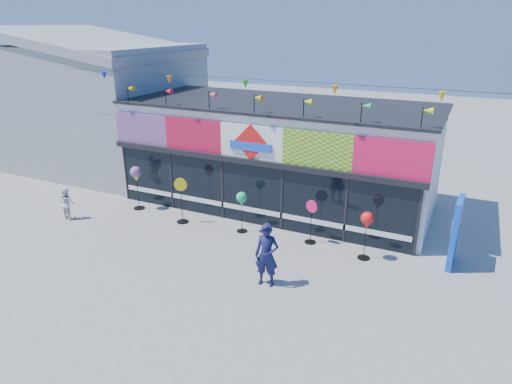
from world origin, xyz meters
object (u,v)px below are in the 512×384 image
Objects in this scene: spinner_0 at (136,175)px; adult_man at (267,255)px; blue_sign at (455,232)px; spinner_4 at (367,222)px; spinner_1 at (181,199)px; child at (67,203)px; spinner_2 at (242,200)px; spinner_3 at (311,220)px.

adult_man is (6.93, -2.93, -0.48)m from spinner_0.
spinner_4 is (-2.50, -0.74, 0.17)m from blue_sign.
spinner_0 is 2.41m from spinner_1.
blue_sign is 1.81× the size of child.
spinner_4 is at bearing 1.26° from spinner_1.
spinner_2 is 0.95× the size of spinner_4.
spinner_0 reaches higher than spinner_3.
spinner_1 is at bearing -171.11° from blue_sign.
spinner_1 reaches higher than child.
adult_man is (-0.26, -3.03, 0.12)m from spinner_3.
spinner_0 reaches higher than spinner_4.
spinner_0 is 0.94× the size of adult_man.
spinner_0 is 1.11× the size of spinner_4.
adult_man reaches higher than spinner_2.
spinner_2 is at bearing -157.86° from child.
spinner_3 is at bearing 5.19° from spinner_2.
spinner_2 is at bearing 178.85° from spinner_4.
spinner_2 is 3.59m from adult_man.
spinner_3 is 3.05m from adult_man.
child is at bearing -171.12° from spinner_4.
spinner_0 is 1.17× the size of spinner_2.
spinner_2 is (2.38, 0.24, 0.29)m from spinner_1.
blue_sign is 5.80m from adult_man.
blue_sign is at bearing 5.47° from spinner_1.
spinner_0 is at bearing -173.98° from blue_sign.
child is at bearing -164.62° from spinner_2.
spinner_0 reaches higher than spinner_1.
blue_sign is 1.26× the size of spinner_1.
spinner_4 reaches higher than spinner_3.
spinner_1 is (-9.26, -0.89, -0.18)m from blue_sign.
spinner_0 is at bearing 178.51° from spinner_2.
child is (-13.40, -2.44, -0.49)m from blue_sign.
spinner_0 is at bearing 149.51° from adult_man.
spinner_4 reaches higher than child.
blue_sign is at bearing 5.39° from spinner_2.
spinner_4 is 3.48m from adult_man.
spinner_3 is at bearing -160.60° from child.
spinner_1 reaches higher than spinner_2.
spinner_0 is 1.46× the size of child.
child is (-1.81, -1.91, -0.80)m from spinner_0.
spinner_0 is 1.14× the size of spinner_3.
spinner_2 reaches higher than child.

